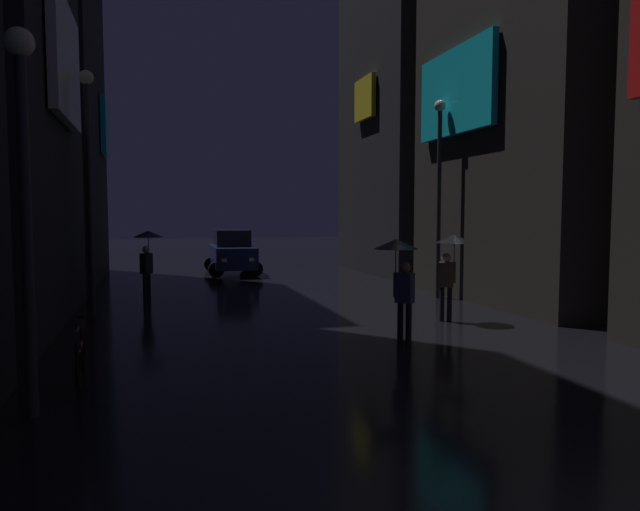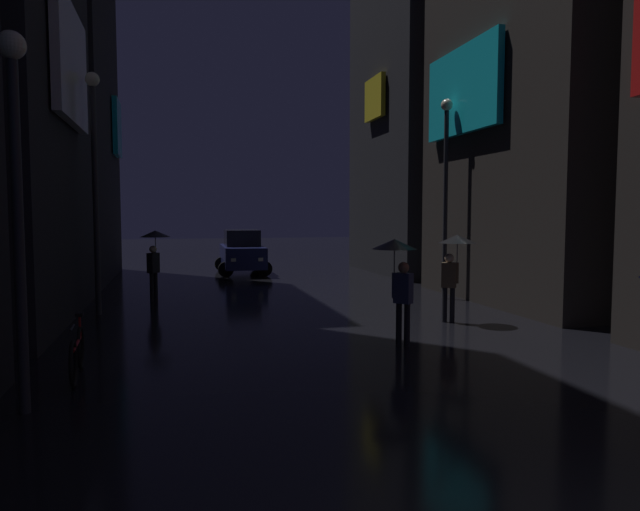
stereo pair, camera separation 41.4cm
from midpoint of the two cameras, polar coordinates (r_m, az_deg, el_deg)
name	(u,v)px [view 2 (the right image)]	position (r m, az deg, el deg)	size (l,w,h in m)	color
building_left_far	(52,30)	(25.55, -24.82, 19.76)	(4.25, 8.31, 19.28)	#232328
building_right_far	(419,15)	(27.48, 10.30, 22.58)	(4.25, 7.42, 22.63)	#232328
pedestrian_midstreet_centre_black	(397,262)	(11.40, 8.77, -0.63)	(0.90, 0.90, 2.12)	black
pedestrian_foreground_right_black	(455,254)	(14.07, 14.14, 0.19)	(0.90, 0.90, 2.12)	black
pedestrian_foreground_left_black	(155,245)	(17.84, -15.57, 0.98)	(0.90, 0.90, 2.12)	black
bicycle_parked_at_storefront	(77,353)	(9.96, -22.02, -9.05)	(0.18, 1.82, 0.96)	black
car_distant	(242,252)	(25.24, -7.34, 0.30)	(2.30, 4.17, 1.92)	navy
streetlamp_left_near	(16,174)	(8.21, -26.83, 7.26)	(0.36, 0.36, 4.92)	#2D2D33
streetlamp_left_far	(95,167)	(15.72, -20.89, 8.27)	(0.36, 0.36, 6.19)	#2D2D33
streetlamp_right_far	(446,176)	(18.00, 13.12, 7.70)	(0.36, 0.36, 6.09)	#2D2D33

